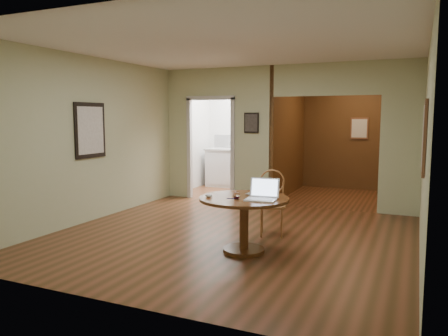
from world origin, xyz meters
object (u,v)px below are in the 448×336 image
at_px(chair, 272,199).
at_px(open_laptop, 262,194).
at_px(dining_table, 244,212).
at_px(closed_laptop, 256,195).

distance_m(chair, open_laptop, 1.06).
relative_size(dining_table, chair, 1.19).
bearing_deg(chair, closed_laptop, -103.57).
distance_m(dining_table, closed_laptop, 0.26).
distance_m(open_laptop, closed_laptop, 0.24).
bearing_deg(closed_laptop, open_laptop, -48.54).
xyz_separation_m(dining_table, closed_laptop, (0.11, 0.13, 0.20)).
relative_size(chair, closed_laptop, 3.26).
bearing_deg(open_laptop, chair, 95.71).
height_order(open_laptop, closed_laptop, open_laptop).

